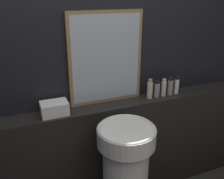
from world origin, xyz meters
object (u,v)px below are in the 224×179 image
Objects in this scene: lotion_bottle at (164,88)px; hand_soap_bottle at (177,86)px; mirror at (106,59)px; conditioner_bottle at (157,89)px; pedestal_sink at (125,177)px; body_wash_bottle at (170,87)px; towel_stack at (54,108)px; shampoo_bottle at (150,89)px.

lotion_bottle is 0.13m from hand_soap_bottle.
mirror is at bearing 172.89° from hand_soap_bottle.
conditioner_bottle is at bearing -180.00° from hand_soap_bottle.
pedestal_sink is at bearing -92.87° from mirror.
pedestal_sink is 5.77× the size of body_wash_bottle.
towel_stack is at bearing 180.00° from conditioner_bottle.
hand_soap_bottle is at bearing -7.11° from mirror.
body_wash_bottle is (0.57, -0.08, -0.29)m from mirror.
shampoo_bottle reaches higher than body_wash_bottle.
pedestal_sink is at bearing -148.65° from body_wash_bottle.
towel_stack is 0.80m from shampoo_bottle.
lotion_bottle reaches higher than pedestal_sink.
body_wash_bottle is at bearing 180.00° from hand_soap_bottle.
mirror is at bearing 169.65° from conditioner_bottle.
shampoo_bottle is (0.36, -0.08, -0.28)m from mirror.
hand_soap_bottle is (1.07, 0.00, 0.02)m from towel_stack.
conditioner_bottle is 0.14m from body_wash_bottle.
mirror is at bearing 10.21° from towel_stack.
shampoo_bottle is (0.38, 0.36, 0.51)m from pedestal_sink.
conditioner_bottle is (0.87, -0.00, 0.02)m from towel_stack.
towel_stack is 0.87m from conditioner_bottle.
mirror reaches higher than pedestal_sink.
body_wash_bottle reaches higher than pedestal_sink.
conditioner_bottle is at bearing -10.35° from mirror.
mirror is 0.53m from conditioner_bottle.
towel_stack is at bearing 139.25° from pedestal_sink.
lotion_bottle is 0.07m from body_wash_bottle.
body_wash_bottle is at bearing 0.00° from towel_stack.
towel_stack is at bearing 180.00° from hand_soap_bottle.
mirror is at bearing 171.02° from lotion_bottle.
lotion_bottle is (0.50, -0.08, -0.29)m from mirror.
towel_stack is 1.24× the size of hand_soap_bottle.
lotion_bottle reaches higher than conditioner_bottle.
pedestal_sink is at bearing -151.27° from hand_soap_bottle.
conditioner_bottle is at bearing -180.00° from body_wash_bottle.
shampoo_bottle reaches higher than towel_stack.
shampoo_bottle is at bearing 0.00° from towel_stack.
towel_stack is at bearing 180.00° from lotion_bottle.
body_wash_bottle is at bearing 0.00° from conditioner_bottle.
mirror is 0.58m from lotion_bottle.
mirror is 4.55× the size of hand_soap_bottle.
towel_stack is 1.07m from hand_soap_bottle.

